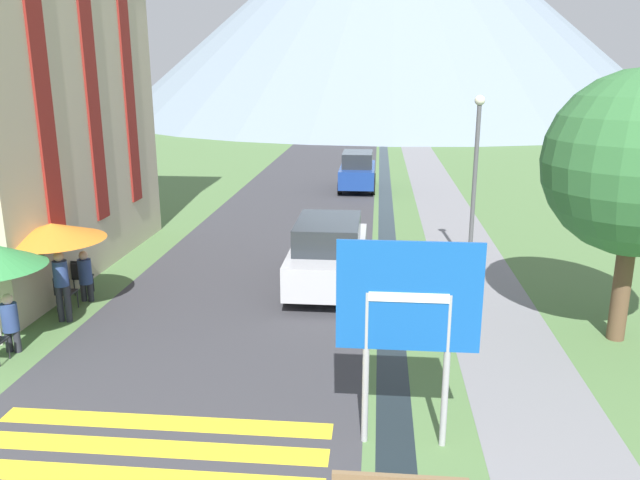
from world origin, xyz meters
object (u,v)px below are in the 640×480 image
at_px(cafe_chair_far_right, 74,272).
at_px(cafe_umbrella_middle_orange, 52,232).
at_px(streetlamp, 475,168).
at_px(person_seated_far, 85,274).
at_px(cafe_chair_far_left, 81,275).
at_px(road_sign, 408,313).
at_px(parked_car_far, 357,171).
at_px(cafe_chair_middle, 65,291).
at_px(tree_by_path, 638,164).
at_px(person_seated_near, 10,320).
at_px(parked_car_near, 329,252).
at_px(person_standing_terrace, 61,282).

bearing_deg(cafe_chair_far_right, cafe_umbrella_middle_orange, -49.02).
bearing_deg(streetlamp, person_seated_far, -160.04).
distance_m(cafe_chair_far_left, cafe_chair_far_right, 0.35).
xyz_separation_m(road_sign, cafe_chair_far_left, (-7.88, 5.84, -1.62)).
distance_m(parked_car_far, person_seated_far, 16.65).
relative_size(cafe_chair_far_right, cafe_umbrella_middle_orange, 0.36).
relative_size(cafe_chair_middle, person_seated_far, 0.66).
bearing_deg(tree_by_path, person_seated_near, -171.72).
xyz_separation_m(person_seated_far, streetlamp, (9.75, 3.54, 2.20)).
height_order(cafe_chair_far_right, person_seated_far, person_seated_far).
distance_m(cafe_chair_far_left, tree_by_path, 13.01).
bearing_deg(parked_car_near, cafe_chair_far_right, -170.61).
distance_m(person_seated_near, streetlamp, 12.06).
height_order(cafe_umbrella_middle_orange, tree_by_path, tree_by_path).
bearing_deg(parked_car_far, cafe_umbrella_middle_orange, -111.53).
distance_m(cafe_chair_far_left, person_standing_terrace, 1.82).
relative_size(person_standing_terrace, streetlamp, 0.34).
distance_m(road_sign, streetlamp, 9.25).
bearing_deg(road_sign, cafe_chair_middle, 148.70).
bearing_deg(person_seated_near, cafe_umbrella_middle_orange, 92.97).
relative_size(parked_car_near, person_seated_far, 3.52).
distance_m(cafe_chair_middle, cafe_umbrella_middle_orange, 1.45).
relative_size(cafe_umbrella_middle_orange, tree_by_path, 0.42).
bearing_deg(parked_car_far, road_sign, -86.04).
bearing_deg(person_standing_terrace, person_seated_near, -99.69).
relative_size(person_seated_near, tree_by_path, 0.22).
relative_size(road_sign, person_standing_terrace, 1.95).
bearing_deg(cafe_chair_far_left, cafe_chair_middle, -97.44).
height_order(cafe_umbrella_middle_orange, person_standing_terrace, cafe_umbrella_middle_orange).
relative_size(cafe_umbrella_middle_orange, person_seated_near, 1.91).
xyz_separation_m(parked_car_near, tree_by_path, (6.35, -2.81, 2.82)).
relative_size(road_sign, parked_car_near, 0.71).
bearing_deg(person_standing_terrace, cafe_umbrella_middle_orange, 125.79).
distance_m(road_sign, cafe_chair_far_left, 9.94).
height_order(parked_car_far, person_standing_terrace, parked_car_far).
height_order(person_standing_terrace, streetlamp, streetlamp).
bearing_deg(road_sign, cafe_umbrella_middle_orange, 149.36).
bearing_deg(person_seated_near, cafe_chair_far_right, 96.76).
xyz_separation_m(cafe_chair_far_right, streetlamp, (10.36, 2.90, 2.40)).
height_order(cafe_chair_middle, streetlamp, streetlamp).
bearing_deg(cafe_umbrella_middle_orange, cafe_chair_middle, 28.58).
bearing_deg(parked_car_near, person_seated_far, -163.74).
bearing_deg(cafe_umbrella_middle_orange, streetlamp, 23.16).
xyz_separation_m(parked_car_far, tree_by_path, (6.08, -16.60, 2.82)).
height_order(cafe_chair_middle, tree_by_path, tree_by_path).
distance_m(parked_car_near, cafe_chair_far_right, 6.55).
height_order(person_seated_far, streetlamp, streetlamp).
bearing_deg(cafe_umbrella_middle_orange, road_sign, -30.64).
relative_size(cafe_chair_middle, tree_by_path, 0.15).
bearing_deg(cafe_chair_far_left, cafe_chair_far_right, 129.58).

